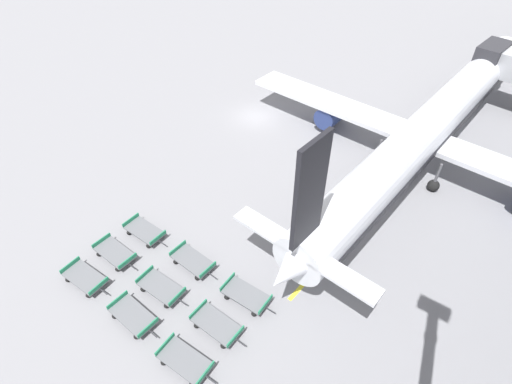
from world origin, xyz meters
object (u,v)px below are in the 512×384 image
baggage_dolly_row_mid_b_col_c (246,295)px  airplane (430,127)px  baggage_dolly_row_mid_b_col_b (193,261)px  baggage_dolly_row_near_col_a (85,278)px  baggage_dolly_row_mid_a_col_b (161,288)px  baggage_dolly_row_near_col_b (133,316)px  baggage_dolly_row_mid_a_col_c (217,325)px  baggage_dolly_row_mid_a_col_a (115,253)px  baggage_dolly_row_mid_b_col_a (145,231)px  baggage_dolly_row_near_col_c (185,361)px

baggage_dolly_row_mid_b_col_c → airplane: bearing=78.9°
baggage_dolly_row_mid_b_col_c → baggage_dolly_row_mid_b_col_b: bearing=179.0°
baggage_dolly_row_near_col_a → baggage_dolly_row_mid_a_col_b: 5.38m
airplane → baggage_dolly_row_near_col_b: bearing=-108.6°
baggage_dolly_row_mid_a_col_b → baggage_dolly_row_mid_a_col_c: bearing=0.5°
airplane → baggage_dolly_row_mid_a_col_a: bearing=-119.9°
baggage_dolly_row_near_col_a → baggage_dolly_row_mid_b_col_b: bearing=46.6°
baggage_dolly_row_mid_b_col_b → baggage_dolly_row_mid_a_col_b: bearing=-94.4°
baggage_dolly_row_mid_b_col_b → baggage_dolly_row_mid_b_col_c: bearing=-1.0°
baggage_dolly_row_near_col_b → baggage_dolly_row_mid_b_col_a: size_ratio=1.01×
baggage_dolly_row_near_col_c → baggage_dolly_row_mid_b_col_b: bearing=128.6°
baggage_dolly_row_near_col_c → baggage_dolly_row_mid_a_col_b: 5.45m
baggage_dolly_row_near_col_c → airplane: bearing=80.6°
baggage_dolly_row_mid_a_col_b → baggage_dolly_row_near_col_b: bearing=-88.2°
baggage_dolly_row_near_col_c → baggage_dolly_row_mid_b_col_c: size_ratio=1.00×
baggage_dolly_row_mid_b_col_a → baggage_dolly_row_mid_a_col_c: bearing=-16.8°
baggage_dolly_row_mid_b_col_a → baggage_dolly_row_mid_b_col_b: bearing=-0.2°
baggage_dolly_row_near_col_a → baggage_dolly_row_mid_b_col_c: (9.77, 5.23, 0.00)m
baggage_dolly_row_mid_a_col_a → baggage_dolly_row_mid_a_col_b: same height
baggage_dolly_row_mid_a_col_a → baggage_dolly_row_mid_b_col_b: bearing=28.0°
baggage_dolly_row_near_col_a → baggage_dolly_row_mid_a_col_a: (-0.06, 2.61, 0.00)m
airplane → baggage_dolly_row_near_col_a: airplane is taller
baggage_dolly_row_mid_a_col_c → baggage_dolly_row_mid_b_col_c: (0.23, 2.75, 0.00)m
airplane → baggage_dolly_row_mid_a_col_a: 28.43m
airplane → baggage_dolly_row_mid_b_col_c: size_ratio=11.81×
baggage_dolly_row_mid_b_col_a → baggage_dolly_row_mid_b_col_c: size_ratio=1.00×
baggage_dolly_row_mid_a_col_b → baggage_dolly_row_mid_a_col_c: size_ratio=0.99×
baggage_dolly_row_mid_b_col_c → baggage_dolly_row_mid_b_col_a: bearing=179.4°
baggage_dolly_row_mid_b_col_a → baggage_dolly_row_mid_b_col_c: (9.67, -0.10, 0.00)m
baggage_dolly_row_mid_a_col_c → baggage_dolly_row_mid_b_col_b: (-4.53, 2.83, 0.00)m
baggage_dolly_row_mid_b_col_c → baggage_dolly_row_near_col_b: bearing=-132.7°
airplane → baggage_dolly_row_mid_b_col_b: 23.79m
baggage_dolly_row_near_col_b → baggage_dolly_row_mid_b_col_a: bearing=131.5°
baggage_dolly_row_near_col_c → baggage_dolly_row_mid_a_col_c: size_ratio=1.00×
baggage_dolly_row_near_col_b → baggage_dolly_row_mid_a_col_c: 5.32m
airplane → baggage_dolly_row_mid_b_col_a: 26.04m
baggage_dolly_row_mid_a_col_b → baggage_dolly_row_mid_b_col_a: 5.51m
baggage_dolly_row_near_col_b → baggage_dolly_row_mid_b_col_a: 7.21m
baggage_dolly_row_mid_b_col_c → baggage_dolly_row_mid_a_col_a: bearing=-165.1°
baggage_dolly_row_mid_b_col_b → baggage_dolly_row_near_col_c: bearing=-51.4°
baggage_dolly_row_mid_b_col_c → baggage_dolly_row_mid_a_col_c: bearing=-94.7°
airplane → baggage_dolly_row_mid_b_col_a: (-13.94, -21.78, -3.04)m
baggage_dolly_row_near_col_a → baggage_dolly_row_near_col_c: bearing=-1.9°
baggage_dolly_row_mid_b_col_c → baggage_dolly_row_near_col_a: bearing=-151.8°
baggage_dolly_row_near_col_b → baggage_dolly_row_mid_b_col_a: same height
baggage_dolly_row_near_col_c → baggage_dolly_row_mid_a_col_b: same height
baggage_dolly_row_mid_b_col_a → baggage_dolly_row_mid_a_col_a: bearing=-93.4°
baggage_dolly_row_mid_a_col_c → baggage_dolly_row_mid_a_col_a: bearing=179.2°
baggage_dolly_row_mid_a_col_b → baggage_dolly_row_mid_a_col_c: 4.75m
baggage_dolly_row_mid_a_col_a → baggage_dolly_row_mid_b_col_b: same height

